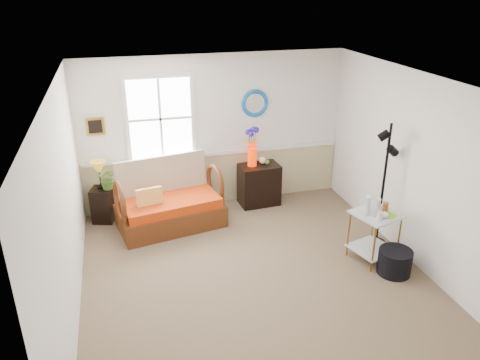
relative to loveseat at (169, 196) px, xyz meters
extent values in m
cube|color=brown|center=(0.90, -1.80, -0.53)|extent=(4.50, 5.00, 0.01)
cube|color=white|center=(0.90, -1.80, 2.07)|extent=(4.50, 5.00, 0.01)
cube|color=silver|center=(0.90, 0.70, 0.77)|extent=(4.50, 0.01, 2.60)
cube|color=silver|center=(0.90, -4.30, 0.77)|extent=(4.50, 0.01, 2.60)
cube|color=silver|center=(-1.35, -1.80, 0.77)|extent=(0.01, 5.00, 2.60)
cube|color=silver|center=(3.15, -1.80, 0.77)|extent=(0.01, 5.00, 2.60)
cube|color=tan|center=(0.90, 0.68, -0.08)|extent=(4.46, 0.02, 0.90)
cube|color=white|center=(0.90, 0.67, 0.39)|extent=(4.46, 0.04, 0.06)
cube|color=gold|center=(-1.02, 0.68, 1.02)|extent=(0.28, 0.03, 0.28)
torus|color=#1E7DCB|center=(1.60, 0.68, 1.22)|extent=(0.47, 0.07, 0.47)
imported|color=#46732B|center=(-0.91, 0.41, 0.19)|extent=(0.40, 0.43, 0.28)
cylinder|color=black|center=(2.75, -2.13, -0.36)|extent=(0.51, 0.51, 0.35)
camera|label=1|loc=(-0.67, -6.75, 3.15)|focal=35.00mm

